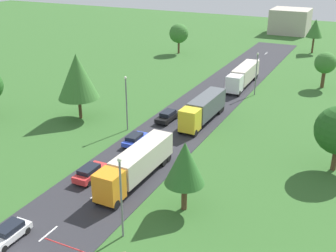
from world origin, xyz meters
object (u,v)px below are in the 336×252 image
at_px(car_fourth, 167,116).
at_px(lamppost_third, 256,71).
at_px(car_lead, 9,233).
at_px(truck_lead, 136,164).
at_px(distant_building, 290,21).
at_px(tree_lime, 315,28).
at_px(truck_third, 243,75).
at_px(lamppost_lead, 121,194).
at_px(car_third, 135,139).
at_px(lamppost_second, 126,101).
at_px(truck_second, 203,108).
at_px(tree_birch, 185,164).
at_px(tree_ash, 325,63).
at_px(tree_oak, 77,76).
at_px(tree_maple, 179,33).
at_px(car_second, 90,172).

bearing_deg(car_fourth, lamppost_third, 65.16).
bearing_deg(car_lead, truck_lead, 70.95).
bearing_deg(distant_building, tree_lime, -66.81).
xyz_separation_m(truck_third, lamppost_lead, (3.48, -47.07, 2.23)).
distance_m(car_third, tree_lime, 64.96).
xyz_separation_m(truck_lead, lamppost_second, (-8.13, 11.51, 2.24)).
height_order(car_fourth, tree_lime, tree_lime).
relative_size(truck_lead, tree_lime, 1.57).
relative_size(truck_second, distant_building, 1.10).
relative_size(lamppost_second, tree_birch, 1.08).
xyz_separation_m(tree_ash, tree_lime, (-5.98, 27.72, 1.34)).
relative_size(tree_oak, tree_maple, 1.38).
bearing_deg(lamppost_second, tree_ash, 56.27).
bearing_deg(tree_lime, car_second, -99.36).
distance_m(lamppost_third, tree_maple, 33.62).
bearing_deg(truck_third, truck_second, -90.12).
xyz_separation_m(truck_second, tree_maple, (-21.49, 38.15, 2.62)).
height_order(truck_third, distant_building, distant_building).
xyz_separation_m(car_fourth, lamppost_lead, (8.29, -25.64, 3.49)).
distance_m(car_lead, distant_building, 109.08).
relative_size(car_third, tree_lime, 0.53).
bearing_deg(car_second, lamppost_lead, -39.38).
relative_size(truck_second, lamppost_lead, 1.54).
bearing_deg(tree_oak, lamppost_second, -5.48).
bearing_deg(lamppost_second, truck_third, 72.56).
bearing_deg(lamppost_lead, car_lead, -150.43).
height_order(car_second, lamppost_third, lamppost_third).
bearing_deg(car_lead, tree_birch, 43.72).
distance_m(car_fourth, distant_building, 78.66).
height_order(tree_oak, tree_maple, tree_oak).
height_order(car_third, lamppost_lead, lamppost_lead).
distance_m(tree_oak, tree_maple, 44.86).
bearing_deg(tree_lime, tree_maple, -153.15).
bearing_deg(lamppost_second, truck_lead, -54.76).
height_order(car_fourth, tree_ash, tree_ash).
relative_size(car_third, tree_maple, 0.61).
relative_size(truck_second, lamppost_second, 1.54).
bearing_deg(lamppost_third, lamppost_second, -117.16).
height_order(lamppost_lead, lamppost_second, lamppost_second).
bearing_deg(car_third, tree_birch, -42.23).
bearing_deg(tree_oak, car_second, -49.97).
relative_size(car_fourth, tree_lime, 0.56).
bearing_deg(car_fourth, tree_ash, 56.36).
height_order(truck_third, lamppost_third, lamppost_third).
bearing_deg(lamppost_third, truck_lead, -95.89).
distance_m(truck_second, lamppost_second, 11.28).
xyz_separation_m(lamppost_lead, lamppost_third, (-0.19, 43.14, -0.17)).
xyz_separation_m(lamppost_lead, lamppost_second, (-11.86, 20.39, 0.00)).
relative_size(lamppost_lead, tree_maple, 1.09).
relative_size(truck_third, tree_ash, 2.06).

